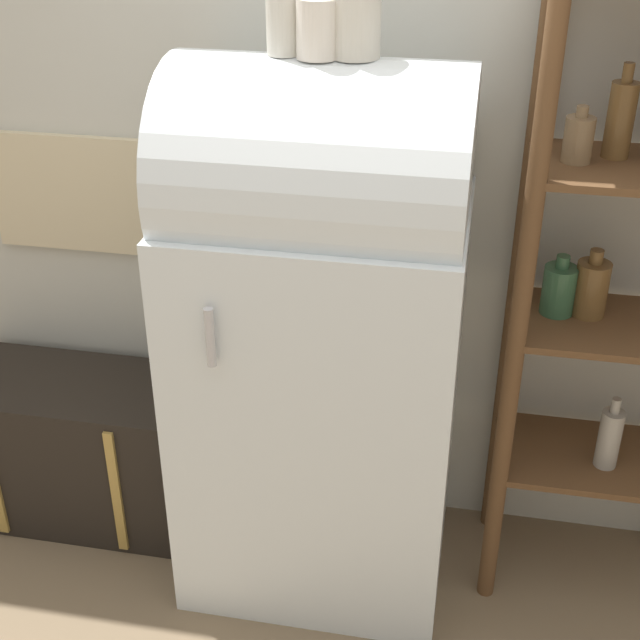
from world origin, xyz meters
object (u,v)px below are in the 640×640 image
Objects in this scene: refrigerator at (321,337)px; vase_right at (356,6)px; suitcase_trunk at (80,447)px; vase_left at (283,8)px; vase_center at (317,15)px.

vase_right reaches higher than refrigerator.
refrigerator is 6.38× the size of vase_right.
suitcase_trunk is 3.31× the size of vase_left.
vase_left is 1.10× the size of vase_center.
suitcase_trunk is 3.63× the size of vase_center.
vase_center is at bearing -125.13° from refrigerator.
refrigerator is at bearing -7.36° from vase_left.
refrigerator is 0.87m from vase_center.
vase_right is (0.91, -0.06, 1.45)m from suitcase_trunk.
vase_right is (0.08, 0.01, 0.89)m from refrigerator.
suitcase_trunk is 1.72m from vase_right.
suitcase_trunk is 1.66m from vase_center.
vase_center is at bearing -164.69° from vase_right.
vase_left reaches higher than refrigerator.
vase_center is at bearing -14.09° from vase_left.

